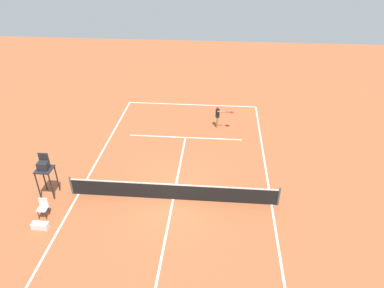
{
  "coord_description": "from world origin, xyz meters",
  "views": [
    {
      "loc": [
        -2.14,
        13.83,
        11.81
      ],
      "look_at": [
        -0.62,
        -4.17,
        0.8
      ],
      "focal_mm": 33.08,
      "sensor_mm": 36.0,
      "label": 1
    }
  ],
  "objects": [
    {
      "name": "ground_plane",
      "position": [
        0.0,
        0.0,
        0.0
      ],
      "size": [
        60.0,
        60.0,
        0.0
      ],
      "primitive_type": "plane",
      "color": "#AD5933"
    },
    {
      "name": "tennis_net",
      "position": [
        0.0,
        0.0,
        0.5
      ],
      "size": [
        10.64,
        0.1,
        1.07
      ],
      "color": "#4C4C51",
      "rests_on": "ground"
    },
    {
      "name": "courtside_chair_near",
      "position": [
        5.99,
        1.71,
        0.53
      ],
      "size": [
        0.44,
        0.46,
        0.95
      ],
      "color": "#262626",
      "rests_on": "ground"
    },
    {
      "name": "court_lines",
      "position": [
        0.0,
        0.0,
        0.0
      ],
      "size": [
        10.04,
        22.91,
        0.01
      ],
      "color": "white",
      "rests_on": "ground"
    },
    {
      "name": "player_serving",
      "position": [
        -2.1,
        -7.92,
        0.96
      ],
      "size": [
        1.24,
        0.62,
        1.62
      ],
      "rotation": [
        0.0,
        0.0,
        1.51
      ],
      "color": "#9E704C",
      "rests_on": "ground"
    },
    {
      "name": "umpire_chair",
      "position": [
        6.41,
        0.12,
        1.61
      ],
      "size": [
        0.8,
        0.8,
        2.41
      ],
      "color": "#232328",
      "rests_on": "ground"
    },
    {
      "name": "tennis_ball",
      "position": [
        -3.63,
        -6.02,
        0.03
      ],
      "size": [
        0.07,
        0.07,
        0.07
      ],
      "primitive_type": "sphere",
      "color": "#CCE033",
      "rests_on": "ground"
    },
    {
      "name": "equipment_bag",
      "position": [
        5.83,
        2.54,
        0.15
      ],
      "size": [
        0.76,
        0.32,
        0.3
      ],
      "primitive_type": "cube",
      "color": "white",
      "rests_on": "ground"
    }
  ]
}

